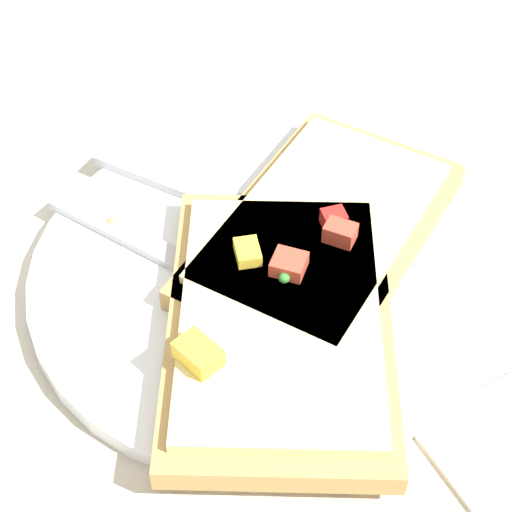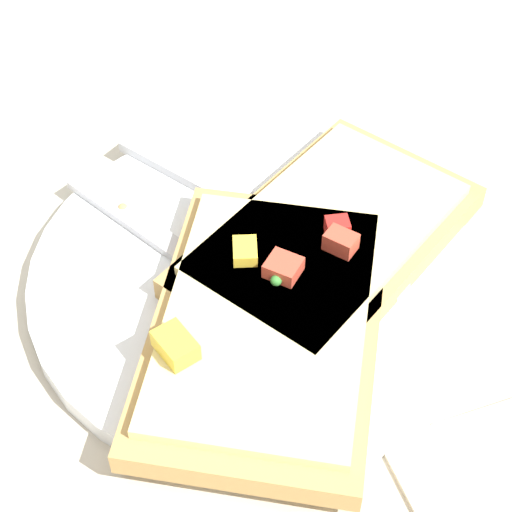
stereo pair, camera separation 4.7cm
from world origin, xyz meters
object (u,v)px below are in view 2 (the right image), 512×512
at_px(plate, 256,275).
at_px(knife, 234,197).
at_px(pizza_slice_corner, 329,241).
at_px(fork, 212,275).
at_px(pizza_slice_main, 266,324).

relative_size(plate, knife, 1.39).
bearing_deg(pizza_slice_corner, plate, 144.26).
xyz_separation_m(knife, pizza_slice_corner, (0.06, 0.04, 0.01)).
bearing_deg(pizza_slice_corner, fork, 144.32).
bearing_deg(pizza_slice_main, fork, 46.22).
relative_size(knife, pizza_slice_main, 0.86).
height_order(fork, knife, knife).
distance_m(plate, fork, 0.03).
bearing_deg(pizza_slice_corner, knife, 89.88).
xyz_separation_m(knife, pizza_slice_main, (0.10, -0.02, 0.01)).
bearing_deg(pizza_slice_main, pizza_slice_corner, -21.45).
height_order(pizza_slice_main, pizza_slice_corner, same).
relative_size(pizza_slice_main, pizza_slice_corner, 1.05).
distance_m(plate, knife, 0.06).
bearing_deg(knife, pizza_slice_main, -42.41).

